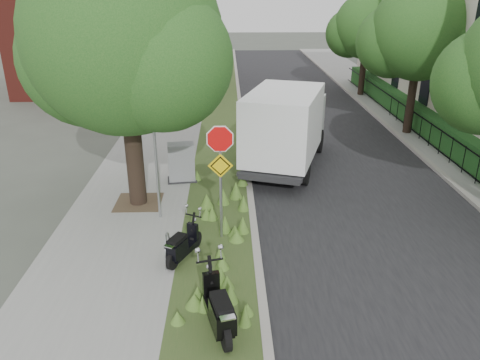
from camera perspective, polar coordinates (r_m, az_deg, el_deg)
The scene contains 20 objects.
ground at distance 12.27m, azimuth 4.35°, elevation -8.65°, with size 120.00×120.00×0.00m, color #4C5147.
sidewalk_near at distance 21.59m, azimuth -9.64°, elevation 5.39°, with size 3.50×60.00×0.12m, color gray.
verge at distance 21.37m, azimuth -2.29°, elevation 5.52°, with size 2.00×60.00×0.12m, color #344E21.
kerb_near at distance 21.38m, azimuth 0.40°, elevation 5.56°, with size 0.20×60.00×0.13m, color #9E9991.
road at distance 21.80m, azimuth 9.68°, elevation 5.41°, with size 7.00×60.00×0.01m, color black.
kerb_far at distance 22.72m, azimuth 18.42°, elevation 5.42°, with size 0.20×60.00×0.13m, color #9E9991.
footpath_far at distance 23.35m, azimuth 22.36°, elevation 5.30°, with size 3.20×60.00×0.12m, color gray.
street_tree_main at distance 13.68m, azimuth -14.21°, elevation 15.46°, with size 6.21×5.54×7.66m.
bare_post at distance 13.09m, azimuth -10.25°, elevation 3.38°, with size 0.08×0.08×4.00m.
bike_hoop at distance 11.54m, azimuth -8.87°, elevation -8.21°, with size 0.06×0.78×0.77m.
sign_assembly at distance 11.73m, azimuth -2.42°, elevation 2.50°, with size 0.94×0.08×3.22m.
fence_far at distance 22.81m, azimuth 20.27°, elevation 6.83°, with size 0.04×24.00×1.00m.
hedge_far at distance 23.07m, azimuth 21.90°, elevation 6.77°, with size 1.00×24.00×1.10m, color #184519.
brick_building at distance 33.53m, azimuth -16.73°, elevation 18.13°, with size 9.40×10.40×8.30m.
far_tree_b at distance 22.12m, azimuth 20.91°, elevation 16.11°, with size 4.83×4.31×6.56m.
far_tree_c at distance 29.70m, azimuth 15.07°, elevation 17.32°, with size 4.37×3.89×5.93m.
scooter_near at distance 9.31m, azimuth -2.48°, elevation -16.05°, with size 0.69×1.84×0.89m.
scooter_far at distance 11.53m, azimuth -7.24°, elevation -8.27°, with size 0.82×1.42×0.73m.
box_truck at distance 17.32m, azimuth 5.66°, elevation 6.79°, with size 3.78×5.99×2.54m.
utility_cabinet at distance 16.08m, azimuth -7.16°, elevation 2.07°, with size 1.07×0.78×1.32m.
Camera 1 is at (-1.21, -10.42, 6.38)m, focal length 35.00 mm.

